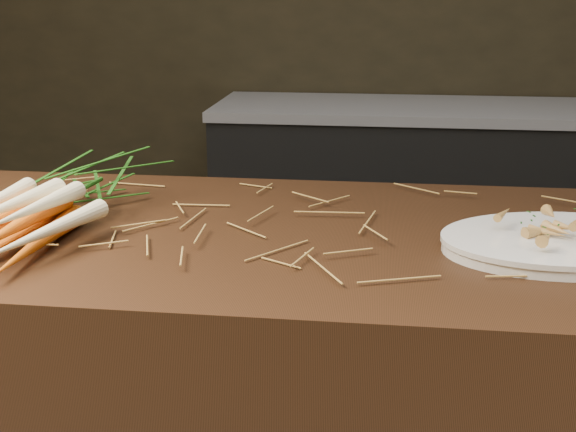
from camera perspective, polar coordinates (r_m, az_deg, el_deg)
name	(u,v)px	position (r m, az deg, el deg)	size (l,w,h in m)	color
back_counter	(427,202)	(3.19, 10.96, 1.13)	(1.82, 0.62, 0.84)	black
straw_bedding	(331,227)	(1.24, 3.45, -0.91)	(1.40, 0.60, 0.02)	#A87B3A
root_veg_bunch	(58,198)	(1.33, -17.72, 1.36)	(0.21, 0.56, 0.10)	#DB5B08
serving_platter	(564,245)	(1.23, 20.97, -2.15)	(0.39, 0.26, 0.02)	white
roasted_veg_heap	(566,226)	(1.22, 21.13, -0.73)	(0.19, 0.14, 0.04)	#A36C2E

